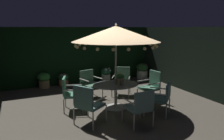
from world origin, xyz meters
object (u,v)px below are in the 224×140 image
object	(u,v)px
patio_chair_southeast	(122,79)
patio_umbrella	(116,34)
potted_plant_back_center	(142,70)
patio_dining_table	(116,90)
patio_chair_northeast	(161,96)
patio_chair_southwest	(70,91)
potted_plant_back_left	(106,74)
patio_chair_south	(89,82)
centerpiece_planter	(120,78)
potted_plant_right_near	(121,73)
patio_chair_east	(151,84)
patio_chair_north	(140,105)
potted_plant_left_far	(44,80)
patio_chair_west	(87,102)
potted_plant_front_corner	(63,79)

from	to	relation	value
patio_chair_southeast	patio_umbrella	bearing A→B (deg)	-124.23
potted_plant_back_center	patio_chair_southeast	bearing A→B (deg)	-137.85
patio_dining_table	patio_chair_northeast	world-z (taller)	patio_chair_northeast
patio_chair_southwest	potted_plant_back_center	distance (m)	4.87
potted_plant_back_left	patio_chair_south	bearing A→B (deg)	-127.91
patio_dining_table	patio_umbrella	size ratio (longest dim) A/B	0.55
patio_chair_northeast	patio_chair_southeast	world-z (taller)	patio_chair_southeast
centerpiece_planter	patio_chair_southeast	world-z (taller)	centerpiece_planter
patio_chair_northeast	potted_plant_right_near	bearing A→B (deg)	78.75
potted_plant_back_left	patio_umbrella	bearing A→B (deg)	-107.29
centerpiece_planter	patio_chair_northeast	xyz separation A→B (m)	(0.86, -0.84, -0.42)
patio_chair_east	potted_plant_back_center	xyz separation A→B (m)	(1.46, 2.87, -0.17)
patio_chair_north	potted_plant_left_far	size ratio (longest dim) A/B	1.49
patio_chair_southwest	patio_chair_west	world-z (taller)	patio_chair_west
patio_dining_table	patio_chair_south	bearing A→B (deg)	107.23
patio_chair_north	patio_chair_south	bearing A→B (deg)	98.86
patio_umbrella	potted_plant_front_corner	xyz separation A→B (m)	(-0.94, 3.17, -1.95)
patio_chair_east	patio_chair_southwest	distance (m)	2.68
patio_umbrella	patio_chair_southwest	world-z (taller)	patio_umbrella
patio_umbrella	potted_plant_front_corner	distance (m)	3.83
patio_umbrella	patio_chair_northeast	bearing A→B (deg)	-47.52
potted_plant_back_left	centerpiece_planter	bearing A→B (deg)	-105.51
patio_chair_east	patio_chair_southwest	world-z (taller)	patio_chair_east
patio_chair_northeast	potted_plant_back_center	xyz separation A→B (m)	(1.90, 3.98, -0.15)
patio_chair_south	potted_plant_front_corner	xyz separation A→B (m)	(-0.54, 1.87, -0.27)
centerpiece_planter	patio_chair_west	distance (m)	1.38
patio_chair_southwest	potted_plant_left_far	world-z (taller)	patio_chair_southwest
patio_umbrella	patio_chair_northeast	xyz separation A→B (m)	(0.92, -1.00, -1.69)
patio_chair_east	potted_plant_back_center	size ratio (longest dim) A/B	1.35
potted_plant_left_far	potted_plant_front_corner	world-z (taller)	potted_plant_left_far
patio_chair_south	potted_plant_right_near	bearing A→B (deg)	41.04
patio_chair_southeast	potted_plant_front_corner	bearing A→B (deg)	129.96
centerpiece_planter	patio_chair_north	bearing A→B (deg)	-92.15
centerpiece_planter	potted_plant_front_corner	bearing A→B (deg)	106.64
centerpiece_planter	patio_chair_northeast	bearing A→B (deg)	-44.27
potted_plant_left_far	patio_chair_southwest	bearing A→B (deg)	-81.48
patio_chair_east	patio_chair_southeast	bearing A→B (deg)	120.25
potted_plant_left_far	patio_chair_south	bearing A→B (deg)	-55.19
potted_plant_left_far	patio_chair_east	bearing A→B (deg)	-44.98
patio_chair_southwest	potted_plant_back_center	xyz separation A→B (m)	(4.12, 2.59, -0.18)
patio_chair_south	potted_plant_front_corner	bearing A→B (deg)	105.99
potted_plant_left_far	patio_dining_table	bearing A→B (deg)	-61.68
patio_chair_north	patio_chair_southwest	distance (m)	2.19
patio_chair_east	potted_plant_back_left	xyz separation A→B (m)	(-0.42, 2.91, -0.21)
patio_umbrella	patio_chair_southwest	size ratio (longest dim) A/B	2.55
patio_chair_south	potted_plant_back_center	xyz separation A→B (m)	(3.22, 1.69, -0.16)
patio_chair_south	potted_plant_back_left	size ratio (longest dim) A/B	1.45
patio_chair_east	potted_plant_back_left	size ratio (longest dim) A/B	1.53
centerpiece_planter	patio_chair_south	bearing A→B (deg)	107.47
patio_chair_southwest	patio_umbrella	bearing A→B (deg)	-16.94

